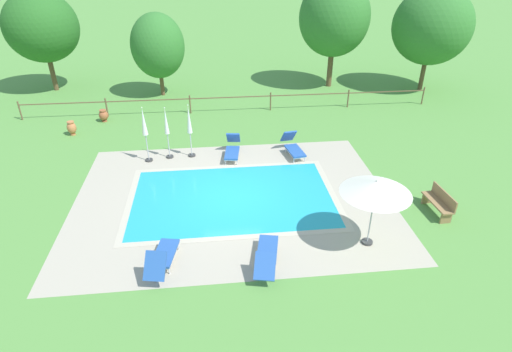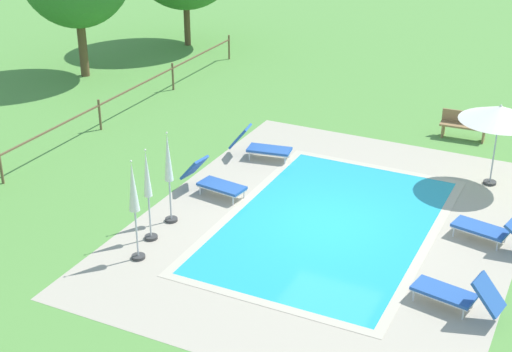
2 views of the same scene
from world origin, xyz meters
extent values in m
plane|color=#599342|center=(0.00, 0.00, 0.00)|extent=(160.00, 160.00, 0.00)
cube|color=#B2A893|center=(0.00, 0.00, 0.00)|extent=(11.86, 9.12, 0.01)
cube|color=#23A8C1|center=(0.00, 0.00, 0.01)|extent=(7.48, 4.74, 0.01)
cube|color=#C0B59F|center=(0.00, 2.49, 0.01)|extent=(7.96, 0.24, 0.01)
cube|color=#C0B59F|center=(0.00, -2.49, 0.01)|extent=(7.96, 0.24, 0.01)
cube|color=#C0B59F|center=(3.86, 0.00, 0.01)|extent=(0.24, 4.74, 0.01)
cube|color=#C0B59F|center=(-3.86, 0.00, 0.01)|extent=(0.24, 4.74, 0.01)
cube|color=#2856A8|center=(0.18, 3.20, 0.32)|extent=(0.77, 1.37, 0.07)
cube|color=#2856A8|center=(0.30, 4.12, 0.63)|extent=(0.68, 0.68, 0.68)
cube|color=silver|center=(0.18, 3.20, 0.26)|extent=(0.74, 1.34, 0.04)
cylinder|color=silver|center=(0.35, 2.62, 0.14)|extent=(0.04, 0.04, 0.28)
cylinder|color=silver|center=(-0.15, 2.69, 0.14)|extent=(0.04, 0.04, 0.28)
cylinder|color=silver|center=(0.50, 3.71, 0.14)|extent=(0.04, 0.04, 0.28)
cylinder|color=silver|center=(0.00, 3.78, 0.14)|extent=(0.04, 0.04, 0.28)
cube|color=#2856A8|center=(3.01, 3.10, 0.32)|extent=(0.81, 1.38, 0.07)
cube|color=#2856A8|center=(2.85, 4.00, 0.64)|extent=(0.69, 0.68, 0.70)
cube|color=silver|center=(3.01, 3.10, 0.26)|extent=(0.77, 1.35, 0.04)
cylinder|color=silver|center=(3.35, 2.60, 0.14)|extent=(0.04, 0.04, 0.28)
cylinder|color=silver|center=(2.85, 2.51, 0.14)|extent=(0.04, 0.04, 0.28)
cylinder|color=silver|center=(3.17, 3.69, 0.14)|extent=(0.04, 0.04, 0.28)
cylinder|color=silver|center=(2.66, 3.60, 0.14)|extent=(0.04, 0.04, 0.28)
cube|color=#2856A8|center=(-2.25, -3.39, 0.32)|extent=(0.83, 1.39, 0.07)
cube|color=#2856A8|center=(-2.42, -4.31, 0.63)|extent=(0.70, 0.72, 0.67)
cube|color=silver|center=(-2.25, -3.39, 0.26)|extent=(0.80, 1.36, 0.04)
cylinder|color=silver|center=(-2.39, -2.80, 0.14)|extent=(0.04, 0.04, 0.28)
cylinder|color=silver|center=(-1.89, -2.90, 0.14)|extent=(0.04, 0.04, 0.28)
cylinder|color=silver|center=(-2.60, -3.89, 0.14)|extent=(0.04, 0.04, 0.28)
cylinder|color=silver|center=(-2.10, -3.98, 0.14)|extent=(0.04, 0.04, 0.28)
cube|color=#2856A8|center=(0.86, -3.55, 0.32)|extent=(0.86, 1.40, 0.07)
cube|color=silver|center=(0.86, -3.55, 0.26)|extent=(0.82, 1.36, 0.04)
cylinder|color=silver|center=(0.73, -2.96, 0.14)|extent=(0.04, 0.04, 0.28)
cylinder|color=silver|center=(1.23, -3.06, 0.14)|extent=(0.04, 0.04, 0.28)
cylinder|color=silver|center=(0.50, -4.04, 0.14)|extent=(0.04, 0.04, 0.28)
cylinder|color=silver|center=(1.00, -4.14, 0.14)|extent=(0.04, 0.04, 0.28)
cylinder|color=#383838|center=(4.17, -3.22, 0.04)|extent=(0.36, 0.36, 0.08)
cylinder|color=#B2B5B7|center=(4.17, -3.22, 1.15)|extent=(0.04, 0.04, 2.31)
cone|color=white|center=(4.17, -3.22, 2.12)|extent=(2.17, 2.17, 0.42)
sphere|color=white|center=(4.17, -3.22, 2.34)|extent=(0.06, 0.06, 0.06)
cylinder|color=#383838|center=(-3.51, 3.43, 0.04)|extent=(0.32, 0.32, 0.08)
cylinder|color=#B2B5B7|center=(-3.51, 3.43, 0.64)|extent=(0.04, 0.04, 1.27)
cone|color=white|center=(-3.51, 3.43, 1.87)|extent=(0.24, 0.24, 1.20)
sphere|color=white|center=(-3.51, 3.43, 2.49)|extent=(0.05, 0.05, 0.05)
cylinder|color=#383838|center=(-1.62, 3.70, 0.04)|extent=(0.32, 0.32, 0.08)
cylinder|color=#B2B5B7|center=(-1.62, 3.70, 0.58)|extent=(0.04, 0.04, 1.16)
cone|color=white|center=(-1.62, 3.70, 1.79)|extent=(0.22, 0.22, 1.25)
sphere|color=white|center=(-1.62, 3.70, 2.43)|extent=(0.05, 0.05, 0.05)
cylinder|color=#383838|center=(-2.61, 3.67, 0.04)|extent=(0.32, 0.32, 0.08)
cylinder|color=#B2B5B7|center=(-2.61, 3.67, 0.59)|extent=(0.04, 0.04, 1.18)
cone|color=white|center=(-2.61, 3.67, 1.76)|extent=(0.20, 0.20, 1.17)
sphere|color=white|center=(-2.61, 3.67, 2.37)|extent=(0.05, 0.05, 0.05)
cube|color=#937047|center=(7.19, -1.82, 0.44)|extent=(0.52, 1.52, 0.06)
cube|color=#937047|center=(7.39, -1.81, 0.67)|extent=(0.13, 1.50, 0.40)
cube|color=#937047|center=(7.23, -2.46, 0.21)|extent=(0.40, 0.08, 0.41)
cube|color=#937047|center=(7.16, -1.19, 0.21)|extent=(0.40, 0.08, 0.41)
cylinder|color=brown|center=(-1.82, 9.14, 0.53)|extent=(0.08, 0.08, 1.05)
cylinder|color=brown|center=(2.74, 9.14, 0.53)|extent=(0.08, 0.08, 1.05)
cylinder|color=brown|center=(7.30, 9.14, 0.53)|extent=(0.08, 0.08, 1.05)
cylinder|color=brown|center=(11.86, 9.14, 0.53)|extent=(0.08, 0.08, 1.05)
cube|color=brown|center=(0.46, 9.14, 0.85)|extent=(22.79, 0.05, 0.05)
cylinder|color=brown|center=(7.26, 13.26, 1.29)|extent=(0.35, 0.35, 2.57)
cylinder|color=brown|center=(13.05, 11.91, 1.11)|extent=(0.28, 0.28, 2.23)
camera|label=1|loc=(-0.58, -13.48, 8.57)|focal=29.32mm
camera|label=2|loc=(-15.79, -5.60, 9.22)|focal=52.55mm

